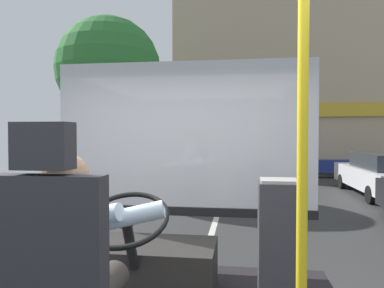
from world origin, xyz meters
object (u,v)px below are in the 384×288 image
Objects in this scene: fare_box at (278,253)px; steering_console at (144,266)px; parked_car_blue at (325,160)px; handrail_pole at (302,181)px; bus_driver at (72,256)px.

steering_console is at bearing 163.23° from fare_box.
steering_console is 0.26× the size of parked_car_blue.
fare_box is 0.22× the size of parked_car_blue.
handrail_pole reaches higher than fare_box.
handrail_pole is 2.21× the size of fare_box.
steering_console is 1.74m from handrail_pole.
bus_driver is 17.12m from parked_car_blue.
fare_box reaches higher than steering_console.
bus_driver is at bearing -179.41° from handrail_pole.
parked_car_blue is at bearing 76.36° from fare_box.
fare_box is at bearing -103.64° from parked_car_blue.
steering_console is (-0.00, 1.18, -0.48)m from bus_driver.
parked_car_blue is (4.76, 15.25, -0.24)m from steering_console.
steering_console reaches higher than parked_car_blue.
fare_box is (-0.00, 0.87, -0.58)m from handrail_pole.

